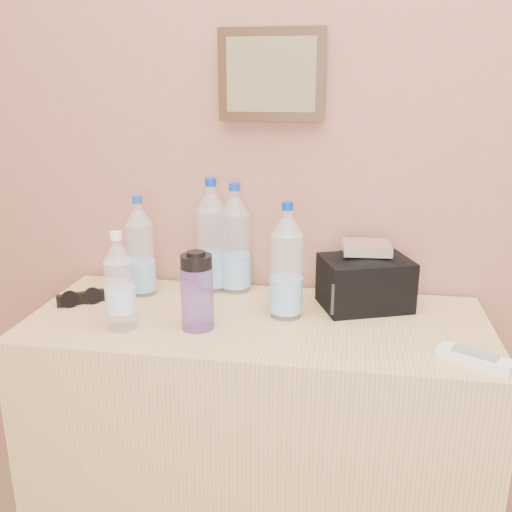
{
  "coord_description": "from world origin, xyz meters",
  "views": [
    {
      "loc": [
        -0.05,
        0.32,
        1.38
      ],
      "look_at": [
        -0.28,
        1.71,
        0.95
      ],
      "focal_mm": 40.0,
      "sensor_mm": 36.0,
      "label": 1
    }
  ],
  "objects_px": {
    "foil_packet": "(366,247)",
    "pet_large_a": "(140,252)",
    "ac_remote": "(474,358)",
    "nalgene_bottle": "(197,291)",
    "pet_large_b": "(235,244)",
    "dresser": "(257,441)",
    "pet_large_c": "(212,241)",
    "pet_large_d": "(286,267)",
    "pet_small": "(120,287)",
    "toiletry_bag": "(365,280)",
    "sunglasses": "(81,298)"
  },
  "relations": [
    {
      "from": "pet_large_c",
      "to": "pet_large_b",
      "type": "bearing_deg",
      "value": 1.37
    },
    {
      "from": "pet_large_d",
      "to": "pet_small",
      "type": "xyz_separation_m",
      "value": [
        -0.41,
        -0.15,
        -0.03
      ]
    },
    {
      "from": "pet_small",
      "to": "sunglasses",
      "type": "xyz_separation_m",
      "value": [
        -0.18,
        0.14,
        -0.1
      ]
    },
    {
      "from": "pet_large_a",
      "to": "foil_packet",
      "type": "relative_size",
      "value": 2.3
    },
    {
      "from": "nalgene_bottle",
      "to": "pet_small",
      "type": "bearing_deg",
      "value": -171.04
    },
    {
      "from": "pet_large_b",
      "to": "pet_large_c",
      "type": "distance_m",
      "value": 0.07
    },
    {
      "from": "pet_large_a",
      "to": "pet_large_d",
      "type": "xyz_separation_m",
      "value": [
        0.44,
        -0.1,
        0.01
      ]
    },
    {
      "from": "sunglasses",
      "to": "pet_large_c",
      "type": "bearing_deg",
      "value": -6.47
    },
    {
      "from": "dresser",
      "to": "pet_large_d",
      "type": "bearing_deg",
      "value": 23.61
    },
    {
      "from": "ac_remote",
      "to": "sunglasses",
      "type": "bearing_deg",
      "value": -161.14
    },
    {
      "from": "foil_packet",
      "to": "pet_small",
      "type": "bearing_deg",
      "value": -158.16
    },
    {
      "from": "dresser",
      "to": "pet_small",
      "type": "bearing_deg",
      "value": -160.91
    },
    {
      "from": "pet_large_a",
      "to": "sunglasses",
      "type": "height_order",
      "value": "pet_large_a"
    },
    {
      "from": "dresser",
      "to": "ac_remote",
      "type": "bearing_deg",
      "value": -17.75
    },
    {
      "from": "pet_large_c",
      "to": "dresser",
      "type": "bearing_deg",
      "value": -50.29
    },
    {
      "from": "pet_large_c",
      "to": "toiletry_bag",
      "type": "bearing_deg",
      "value": -8.99
    },
    {
      "from": "pet_large_c",
      "to": "toiletry_bag",
      "type": "height_order",
      "value": "pet_large_c"
    },
    {
      "from": "pet_large_c",
      "to": "foil_packet",
      "type": "distance_m",
      "value": 0.46
    },
    {
      "from": "pet_small",
      "to": "sunglasses",
      "type": "bearing_deg",
      "value": 143.05
    },
    {
      "from": "pet_small",
      "to": "pet_large_a",
      "type": "bearing_deg",
      "value": 98.18
    },
    {
      "from": "pet_large_b",
      "to": "toiletry_bag",
      "type": "distance_m",
      "value": 0.4
    },
    {
      "from": "dresser",
      "to": "pet_large_d",
      "type": "relative_size",
      "value": 3.9
    },
    {
      "from": "dresser",
      "to": "pet_large_a",
      "type": "height_order",
      "value": "pet_large_a"
    },
    {
      "from": "pet_large_b",
      "to": "pet_large_c",
      "type": "bearing_deg",
      "value": -178.63
    },
    {
      "from": "pet_large_a",
      "to": "pet_small",
      "type": "relative_size",
      "value": 1.16
    },
    {
      "from": "ac_remote",
      "to": "nalgene_bottle",
      "type": "bearing_deg",
      "value": -158.0
    },
    {
      "from": "nalgene_bottle",
      "to": "foil_packet",
      "type": "relative_size",
      "value": 1.6
    },
    {
      "from": "pet_large_d",
      "to": "nalgene_bottle",
      "type": "distance_m",
      "value": 0.25
    },
    {
      "from": "pet_large_a",
      "to": "pet_large_b",
      "type": "xyz_separation_m",
      "value": [
        0.27,
        0.08,
        0.01
      ]
    },
    {
      "from": "sunglasses",
      "to": "toiletry_bag",
      "type": "distance_m",
      "value": 0.81
    },
    {
      "from": "pet_large_b",
      "to": "pet_small",
      "type": "height_order",
      "value": "pet_large_b"
    },
    {
      "from": "nalgene_bottle",
      "to": "pet_large_d",
      "type": "bearing_deg",
      "value": 28.72
    },
    {
      "from": "nalgene_bottle",
      "to": "toiletry_bag",
      "type": "bearing_deg",
      "value": 27.13
    },
    {
      "from": "pet_large_c",
      "to": "nalgene_bottle",
      "type": "bearing_deg",
      "value": -84.04
    },
    {
      "from": "pet_large_d",
      "to": "sunglasses",
      "type": "height_order",
      "value": "pet_large_d"
    },
    {
      "from": "pet_large_a",
      "to": "nalgene_bottle",
      "type": "bearing_deg",
      "value": -43.24
    },
    {
      "from": "pet_large_d",
      "to": "foil_packet",
      "type": "height_order",
      "value": "pet_large_d"
    },
    {
      "from": "foil_packet",
      "to": "pet_large_a",
      "type": "bearing_deg",
      "value": -179.89
    },
    {
      "from": "pet_large_c",
      "to": "pet_small",
      "type": "height_order",
      "value": "pet_large_c"
    },
    {
      "from": "pet_large_b",
      "to": "dresser",
      "type": "bearing_deg",
      "value": -64.17
    },
    {
      "from": "pet_large_c",
      "to": "ac_remote",
      "type": "relative_size",
      "value": 2.07
    },
    {
      "from": "pet_large_b",
      "to": "ac_remote",
      "type": "bearing_deg",
      "value": -30.89
    },
    {
      "from": "dresser",
      "to": "pet_large_b",
      "type": "height_order",
      "value": "pet_large_b"
    },
    {
      "from": "pet_small",
      "to": "ac_remote",
      "type": "distance_m",
      "value": 0.87
    },
    {
      "from": "pet_large_c",
      "to": "pet_small",
      "type": "relative_size",
      "value": 1.33
    },
    {
      "from": "pet_large_b",
      "to": "pet_large_d",
      "type": "height_order",
      "value": "pet_large_b"
    },
    {
      "from": "pet_large_a",
      "to": "sunglasses",
      "type": "bearing_deg",
      "value": -142.99
    },
    {
      "from": "pet_large_c",
      "to": "pet_large_d",
      "type": "bearing_deg",
      "value": -35.17
    },
    {
      "from": "pet_small",
      "to": "toiletry_bag",
      "type": "relative_size",
      "value": 1.08
    },
    {
      "from": "pet_large_d",
      "to": "nalgene_bottle",
      "type": "relative_size",
      "value": 1.53
    }
  ]
}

